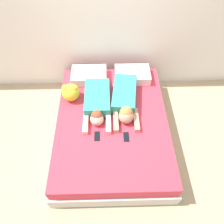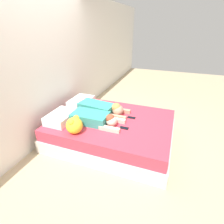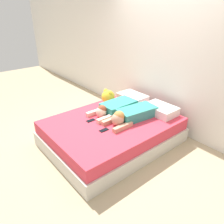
{
  "view_description": "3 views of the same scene",
  "coord_description": "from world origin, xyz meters",
  "px_view_note": "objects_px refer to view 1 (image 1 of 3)",
  "views": [
    {
      "loc": [
        -0.05,
        -1.83,
        2.94
      ],
      "look_at": [
        0.0,
        0.0,
        0.59
      ],
      "focal_mm": 35.0,
      "sensor_mm": 36.0,
      "label": 1
    },
    {
      "loc": [
        -2.56,
        -0.96,
        1.98
      ],
      "look_at": [
        0.0,
        0.0,
        0.59
      ],
      "focal_mm": 28.0,
      "sensor_mm": 36.0,
      "label": 2
    },
    {
      "loc": [
        2.49,
        -2.05,
        2.18
      ],
      "look_at": [
        0.0,
        0.0,
        0.59
      ],
      "focal_mm": 35.0,
      "sensor_mm": 36.0,
      "label": 3
    }
  ],
  "objects_px": {
    "pillow_head_right": "(132,75)",
    "person_left": "(97,103)",
    "cell_phone_left": "(97,136)",
    "bed": "(112,127)",
    "pillow_head_left": "(89,76)",
    "cell_phone_right": "(126,137)",
    "plush_toy": "(71,92)",
    "person_right": "(125,100)"
  },
  "relations": [
    {
      "from": "person_right",
      "to": "cell_phone_left",
      "type": "xyz_separation_m",
      "value": [
        -0.4,
        -0.54,
        -0.09
      ]
    },
    {
      "from": "bed",
      "to": "person_left",
      "type": "bearing_deg",
      "value": 132.93
    },
    {
      "from": "pillow_head_left",
      "to": "bed",
      "type": "bearing_deg",
      "value": -66.78
    },
    {
      "from": "pillow_head_left",
      "to": "person_left",
      "type": "xyz_separation_m",
      "value": [
        0.14,
        -0.59,
        0.01
      ]
    },
    {
      "from": "bed",
      "to": "cell_phone_right",
      "type": "distance_m",
      "value": 0.43
    },
    {
      "from": "pillow_head_right",
      "to": "person_left",
      "type": "xyz_separation_m",
      "value": [
        -0.56,
        -0.59,
        0.01
      ]
    },
    {
      "from": "bed",
      "to": "person_left",
      "type": "height_order",
      "value": "person_left"
    },
    {
      "from": "bed",
      "to": "cell_phone_left",
      "type": "xyz_separation_m",
      "value": [
        -0.21,
        -0.29,
        0.23
      ]
    },
    {
      "from": "cell_phone_left",
      "to": "pillow_head_left",
      "type": "bearing_deg",
      "value": 97.4
    },
    {
      "from": "cell_phone_left",
      "to": "bed",
      "type": "bearing_deg",
      "value": 54.4
    },
    {
      "from": "pillow_head_right",
      "to": "cell_phone_right",
      "type": "xyz_separation_m",
      "value": [
        -0.17,
        -1.13,
        -0.07
      ]
    },
    {
      "from": "pillow_head_left",
      "to": "pillow_head_right",
      "type": "bearing_deg",
      "value": 0.0
    },
    {
      "from": "pillow_head_right",
      "to": "cell_phone_left",
      "type": "height_order",
      "value": "pillow_head_right"
    },
    {
      "from": "pillow_head_right",
      "to": "person_left",
      "type": "bearing_deg",
      "value": -133.28
    },
    {
      "from": "person_right",
      "to": "cell_phone_right",
      "type": "height_order",
      "value": "person_right"
    },
    {
      "from": "bed",
      "to": "pillow_head_right",
      "type": "bearing_deg",
      "value": 66.78
    },
    {
      "from": "cell_phone_left",
      "to": "person_left",
      "type": "bearing_deg",
      "value": 90.15
    },
    {
      "from": "cell_phone_left",
      "to": "plush_toy",
      "type": "bearing_deg",
      "value": 119.76
    },
    {
      "from": "pillow_head_left",
      "to": "person_right",
      "type": "relative_size",
      "value": 0.56
    },
    {
      "from": "bed",
      "to": "person_left",
      "type": "distance_m",
      "value": 0.44
    },
    {
      "from": "person_right",
      "to": "cell_phone_left",
      "type": "bearing_deg",
      "value": -126.35
    },
    {
      "from": "plush_toy",
      "to": "pillow_head_left",
      "type": "bearing_deg",
      "value": 59.33
    },
    {
      "from": "pillow_head_left",
      "to": "pillow_head_right",
      "type": "distance_m",
      "value": 0.7
    },
    {
      "from": "bed",
      "to": "pillow_head_right",
      "type": "xyz_separation_m",
      "value": [
        0.35,
        0.82,
        0.3
      ]
    },
    {
      "from": "pillow_head_left",
      "to": "person_left",
      "type": "relative_size",
      "value": 0.62
    },
    {
      "from": "cell_phone_left",
      "to": "cell_phone_right",
      "type": "bearing_deg",
      "value": -3.15
    },
    {
      "from": "person_right",
      "to": "cell_phone_right",
      "type": "distance_m",
      "value": 0.57
    },
    {
      "from": "cell_phone_right",
      "to": "cell_phone_left",
      "type": "bearing_deg",
      "value": 176.85
    },
    {
      "from": "cell_phone_right",
      "to": "plush_toy",
      "type": "bearing_deg",
      "value": 137.78
    },
    {
      "from": "bed",
      "to": "pillow_head_left",
      "type": "xyz_separation_m",
      "value": [
        -0.35,
        0.82,
        0.3
      ]
    },
    {
      "from": "person_left",
      "to": "plush_toy",
      "type": "relative_size",
      "value": 3.31
    },
    {
      "from": "bed",
      "to": "person_right",
      "type": "height_order",
      "value": "person_right"
    },
    {
      "from": "bed",
      "to": "person_right",
      "type": "distance_m",
      "value": 0.45
    },
    {
      "from": "person_right",
      "to": "bed",
      "type": "bearing_deg",
      "value": -127.2
    },
    {
      "from": "plush_toy",
      "to": "bed",
      "type": "bearing_deg",
      "value": -33.55
    },
    {
      "from": "cell_phone_right",
      "to": "pillow_head_left",
      "type": "bearing_deg",
      "value": 115.22
    },
    {
      "from": "plush_toy",
      "to": "pillow_head_right",
      "type": "bearing_deg",
      "value": 23.83
    },
    {
      "from": "person_left",
      "to": "cell_phone_right",
      "type": "relative_size",
      "value": 6.14
    },
    {
      "from": "bed",
      "to": "cell_phone_left",
      "type": "distance_m",
      "value": 0.42
    },
    {
      "from": "plush_toy",
      "to": "person_right",
      "type": "bearing_deg",
      "value": -10.34
    },
    {
      "from": "bed",
      "to": "pillow_head_left",
      "type": "height_order",
      "value": "pillow_head_left"
    },
    {
      "from": "person_left",
      "to": "cell_phone_left",
      "type": "distance_m",
      "value": 0.52
    }
  ]
}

